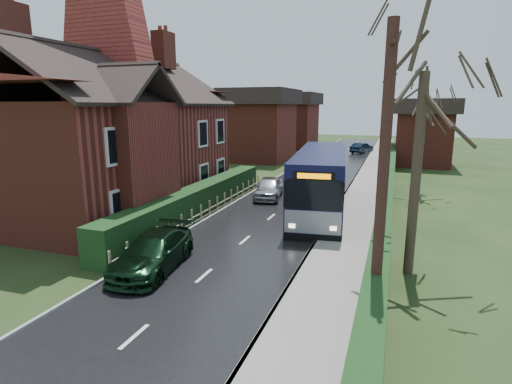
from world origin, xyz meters
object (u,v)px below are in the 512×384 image
at_px(bus, 321,181).
at_px(car_silver, 269,188).
at_px(car_green, 153,252).
at_px(telegraph_pole, 382,190).
at_px(brick_house, 115,133).
at_px(bus_stop_sign, 333,191).

bearing_deg(bus, car_silver, 143.72).
relative_size(car_green, telegraph_pole, 0.58).
height_order(brick_house, car_silver, brick_house).
xyz_separation_m(car_silver, car_green, (-0.50, -12.36, -0.03)).
bearing_deg(bus_stop_sign, car_silver, 121.35).
xyz_separation_m(bus, telegraph_pole, (3.60, -12.26, 2.22)).
bearing_deg(bus_stop_sign, car_green, -139.02).
bearing_deg(brick_house, car_green, -45.38).
bearing_deg(telegraph_pole, bus, 97.22).
bearing_deg(bus, bus_stop_sign, -72.82).
height_order(bus, car_silver, bus).
distance_m(bus, car_silver, 4.37).
relative_size(brick_house, car_silver, 3.66).
height_order(bus, telegraph_pole, telegraph_pole).
xyz_separation_m(car_silver, telegraph_pole, (7.30, -14.34, 3.23)).
xyz_separation_m(brick_house, bus, (10.94, 3.45, -2.68)).
relative_size(bus, car_green, 2.54).
xyz_separation_m(brick_house, telegraph_pole, (14.53, -8.81, -0.47)).
bearing_deg(car_green, car_silver, 80.21).
bearing_deg(brick_house, bus_stop_sign, 5.86).
height_order(bus, bus_stop_sign, bus).
relative_size(car_silver, car_green, 0.88).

